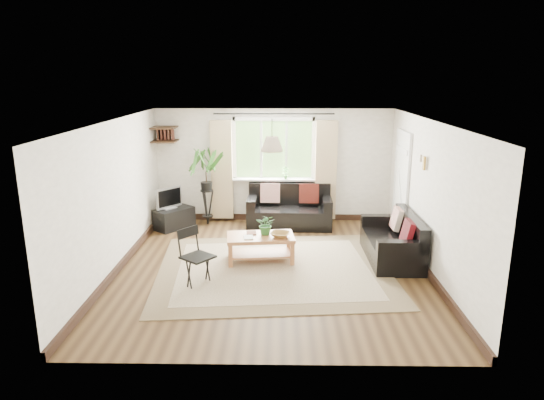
{
  "coord_description": "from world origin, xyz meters",
  "views": [
    {
      "loc": [
        0.13,
        -7.44,
        3.1
      ],
      "look_at": [
        0.0,
        0.4,
        1.05
      ],
      "focal_mm": 32.0,
      "sensor_mm": 36.0,
      "label": 1
    }
  ],
  "objects_px": {
    "tv_stand": "(174,218)",
    "folding_chair": "(198,258)",
    "sofa_back": "(289,207)",
    "sofa_right": "(392,239)",
    "coffee_table": "(260,248)",
    "palm_stand": "(207,187)"
  },
  "relations": [
    {
      "from": "sofa_back",
      "to": "palm_stand",
      "type": "height_order",
      "value": "palm_stand"
    },
    {
      "from": "palm_stand",
      "to": "coffee_table",
      "type": "bearing_deg",
      "value": -59.96
    },
    {
      "from": "sofa_back",
      "to": "palm_stand",
      "type": "distance_m",
      "value": 1.78
    },
    {
      "from": "coffee_table",
      "to": "tv_stand",
      "type": "relative_size",
      "value": 1.44
    },
    {
      "from": "tv_stand",
      "to": "folding_chair",
      "type": "height_order",
      "value": "folding_chair"
    },
    {
      "from": "sofa_right",
      "to": "tv_stand",
      "type": "distance_m",
      "value": 4.43
    },
    {
      "from": "sofa_back",
      "to": "tv_stand",
      "type": "relative_size",
      "value": 2.21
    },
    {
      "from": "sofa_right",
      "to": "coffee_table",
      "type": "relative_size",
      "value": 1.42
    },
    {
      "from": "sofa_back",
      "to": "folding_chair",
      "type": "relative_size",
      "value": 1.99
    },
    {
      "from": "tv_stand",
      "to": "folding_chair",
      "type": "xyz_separation_m",
      "value": [
        0.96,
        -2.78,
        0.22
      ]
    },
    {
      "from": "coffee_table",
      "to": "palm_stand",
      "type": "height_order",
      "value": "palm_stand"
    },
    {
      "from": "sofa_right",
      "to": "tv_stand",
      "type": "relative_size",
      "value": 2.04
    },
    {
      "from": "tv_stand",
      "to": "palm_stand",
      "type": "distance_m",
      "value": 0.93
    },
    {
      "from": "folding_chair",
      "to": "sofa_back",
      "type": "bearing_deg",
      "value": 13.43
    },
    {
      "from": "sofa_back",
      "to": "tv_stand",
      "type": "height_order",
      "value": "sofa_back"
    },
    {
      "from": "coffee_table",
      "to": "folding_chair",
      "type": "height_order",
      "value": "folding_chair"
    },
    {
      "from": "sofa_back",
      "to": "sofa_right",
      "type": "distance_m",
      "value": 2.52
    },
    {
      "from": "sofa_back",
      "to": "folding_chair",
      "type": "xyz_separation_m",
      "value": [
        -1.42,
        -2.94,
        0.03
      ]
    },
    {
      "from": "tv_stand",
      "to": "folding_chair",
      "type": "relative_size",
      "value": 0.9
    },
    {
      "from": "tv_stand",
      "to": "palm_stand",
      "type": "xyz_separation_m",
      "value": [
        0.65,
        0.29,
        0.59
      ]
    },
    {
      "from": "sofa_right",
      "to": "coffee_table",
      "type": "xyz_separation_m",
      "value": [
        -2.23,
        -0.11,
        -0.15
      ]
    },
    {
      "from": "palm_stand",
      "to": "folding_chair",
      "type": "bearing_deg",
      "value": -84.26
    }
  ]
}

